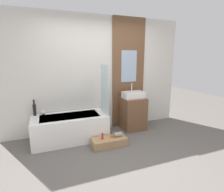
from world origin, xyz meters
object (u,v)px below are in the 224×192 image
at_px(bathtub, 70,128).
at_px(bottle_soap_secondary, 112,135).
at_px(vase_tall_dark, 34,109).
at_px(bottle_soap_primary, 102,136).
at_px(sink, 133,95).
at_px(wooden_step_bench, 109,142).
at_px(vase_round_light, 43,112).

relative_size(bathtub, bottle_soap_secondary, 14.83).
bearing_deg(vase_tall_dark, bottle_soap_secondary, -30.30).
relative_size(bathtub, bottle_soap_primary, 12.27).
bearing_deg(bottle_soap_secondary, vase_tall_dark, 149.70).
xyz_separation_m(bathtub, bottle_soap_primary, (0.52, -0.53, -0.05)).
height_order(sink, bottle_soap_secondary, sink).
distance_m(wooden_step_bench, bottle_soap_secondary, 0.13).
distance_m(vase_round_light, bottle_soap_secondary, 1.49).
height_order(sink, vase_tall_dark, sink).
bearing_deg(vase_round_light, bottle_soap_primary, -37.33).
bearing_deg(bathtub, wooden_step_bench, -38.98).
bearing_deg(vase_round_light, bottle_soap_secondary, -32.87).
xyz_separation_m(bottle_soap_primary, bottle_soap_secondary, (0.19, 0.00, -0.01)).
bearing_deg(bottle_soap_secondary, sink, 38.23).
xyz_separation_m(sink, bottle_soap_primary, (-0.96, -0.61, -0.62)).
relative_size(wooden_step_bench, bottle_soap_secondary, 6.71).
distance_m(bathtub, vase_round_light, 0.64).
distance_m(sink, bottle_soap_primary, 1.30).
bearing_deg(wooden_step_bench, vase_round_light, 146.01).
height_order(bathtub, bottle_soap_secondary, bathtub).
bearing_deg(sink, vase_round_light, 175.04).
bearing_deg(bottle_soap_primary, vase_tall_dark, 145.96).
xyz_separation_m(sink, vase_tall_dark, (-2.15, 0.19, -0.18)).
height_order(vase_round_light, bottle_soap_primary, vase_round_light).
bearing_deg(bottle_soap_secondary, wooden_step_bench, 180.00).
height_order(bathtub, sink, sink).
xyz_separation_m(bathtub, wooden_step_bench, (0.66, -0.53, -0.19)).
distance_m(vase_tall_dark, vase_round_light, 0.18).
bearing_deg(vase_tall_dark, vase_round_light, -6.82).
xyz_separation_m(vase_tall_dark, bottle_soap_secondary, (1.38, -0.80, -0.46)).
bearing_deg(bottle_soap_secondary, vase_round_light, 147.13).
relative_size(sink, bottle_soap_primary, 4.01).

